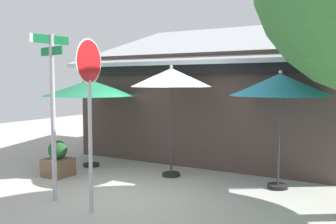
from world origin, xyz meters
name	(u,v)px	position (x,y,z in m)	size (l,w,h in m)	color
ground_plane	(141,190)	(0.00, 0.00, -0.05)	(28.00, 28.00, 0.10)	#ADA8A0
cafe_building	(223,103)	(0.01, 4.86, 1.65)	(8.07, 5.64, 4.49)	#473833
street_sign_post	(53,102)	(-1.03, -1.52, 1.94)	(0.74, 0.80, 3.24)	#A8AAB2
stop_sign	(89,92)	(0.06, -1.70, 2.15)	(0.13, 0.78, 3.08)	#A8AAB2
patio_umbrella_forest_green_left	(90,88)	(-2.39, 1.11, 2.16)	(2.54, 2.54, 2.46)	black
patio_umbrella_ivory_center	(171,78)	(0.06, 1.25, 2.42)	(1.97, 1.97, 2.74)	black
patio_umbrella_teal_right	(280,85)	(2.61, 1.49, 2.26)	(2.15, 2.15, 2.59)	black
sidewalk_planter	(58,161)	(-2.39, -0.12, 0.38)	(0.62, 0.62, 0.89)	brown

